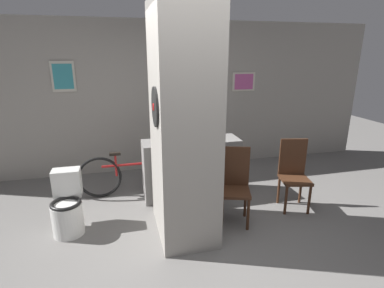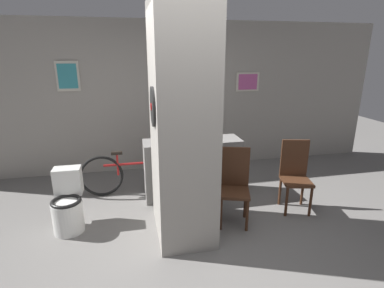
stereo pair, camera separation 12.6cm
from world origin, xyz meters
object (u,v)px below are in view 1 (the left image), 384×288
object	(u,v)px
chair_near_pillar	(235,183)
chair_by_doorway	(294,172)
bicycle	(133,173)
toilet	(67,207)
bottle_tall	(183,134)

from	to	relation	value
chair_near_pillar	chair_by_doorway	bearing A→B (deg)	26.34
chair_near_pillar	bicycle	distance (m)	1.60
bicycle	chair_by_doorway	bearing A→B (deg)	-23.41
toilet	bottle_tall	bearing A→B (deg)	19.61
chair_near_pillar	bottle_tall	distance (m)	1.03
chair_by_doorway	bicycle	xyz separation A→B (m)	(-2.11, 0.91, -0.18)
bicycle	chair_near_pillar	bearing A→B (deg)	-41.48
toilet	bicycle	world-z (taller)	toilet
chair_near_pillar	bicycle	size ratio (longest dim) A/B	0.59
chair_near_pillar	bicycle	xyz separation A→B (m)	(-1.19, 1.05, -0.18)
chair_by_doorway	toilet	bearing A→B (deg)	-169.38
chair_by_doorway	bicycle	world-z (taller)	chair_by_doorway
chair_near_pillar	bottle_tall	size ratio (longest dim) A/B	3.13
toilet	chair_near_pillar	world-z (taller)	chair_near_pillar
chair_by_doorway	bicycle	bearing A→B (deg)	169.13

